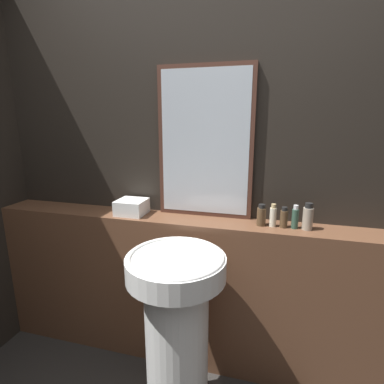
{
  "coord_description": "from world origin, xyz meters",
  "views": [
    {
      "loc": [
        0.37,
        -0.33,
        1.55
      ],
      "look_at": [
        -0.05,
        1.21,
        1.17
      ],
      "focal_mm": 28.0,
      "sensor_mm": 36.0,
      "label": 1
    }
  ],
  "objects_px": {
    "shampoo_bottle": "(261,216)",
    "lotion_bottle": "(284,218)",
    "pedestal_sink": "(177,327)",
    "mirror": "(205,143)",
    "body_wash_bottle": "(295,218)",
    "hand_soap_bottle": "(308,217)",
    "conditioner_bottle": "(273,216)",
    "towel_stack": "(132,207)"
  },
  "relations": [
    {
      "from": "body_wash_bottle",
      "to": "lotion_bottle",
      "type": "bearing_deg",
      "value": -180.0
    },
    {
      "from": "towel_stack",
      "to": "hand_soap_bottle",
      "type": "distance_m",
      "value": 1.05
    },
    {
      "from": "shampoo_bottle",
      "to": "body_wash_bottle",
      "type": "bearing_deg",
      "value": 0.0
    },
    {
      "from": "lotion_bottle",
      "to": "hand_soap_bottle",
      "type": "distance_m",
      "value": 0.12
    },
    {
      "from": "mirror",
      "to": "lotion_bottle",
      "type": "distance_m",
      "value": 0.62
    },
    {
      "from": "body_wash_bottle",
      "to": "hand_soap_bottle",
      "type": "height_order",
      "value": "hand_soap_bottle"
    },
    {
      "from": "hand_soap_bottle",
      "to": "body_wash_bottle",
      "type": "bearing_deg",
      "value": 180.0
    },
    {
      "from": "towel_stack",
      "to": "hand_soap_bottle",
      "type": "xyz_separation_m",
      "value": [
        1.05,
        -0.0,
        0.02
      ]
    },
    {
      "from": "shampoo_bottle",
      "to": "hand_soap_bottle",
      "type": "distance_m",
      "value": 0.25
    },
    {
      "from": "mirror",
      "to": "conditioner_bottle",
      "type": "height_order",
      "value": "mirror"
    },
    {
      "from": "shampoo_bottle",
      "to": "lotion_bottle",
      "type": "xyz_separation_m",
      "value": [
        0.12,
        -0.0,
        -0.0
      ]
    },
    {
      "from": "lotion_bottle",
      "to": "body_wash_bottle",
      "type": "height_order",
      "value": "body_wash_bottle"
    },
    {
      "from": "conditioner_bottle",
      "to": "lotion_bottle",
      "type": "bearing_deg",
      "value": -0.0
    },
    {
      "from": "shampoo_bottle",
      "to": "hand_soap_bottle",
      "type": "relative_size",
      "value": 0.83
    },
    {
      "from": "towel_stack",
      "to": "mirror",
      "type": "bearing_deg",
      "value": 12.15
    },
    {
      "from": "conditioner_bottle",
      "to": "towel_stack",
      "type": "bearing_deg",
      "value": 180.0
    },
    {
      "from": "pedestal_sink",
      "to": "mirror",
      "type": "height_order",
      "value": "mirror"
    },
    {
      "from": "mirror",
      "to": "conditioner_bottle",
      "type": "distance_m",
      "value": 0.57
    },
    {
      "from": "towel_stack",
      "to": "conditioner_bottle",
      "type": "xyz_separation_m",
      "value": [
        0.86,
        0.0,
        0.01
      ]
    },
    {
      "from": "pedestal_sink",
      "to": "towel_stack",
      "type": "bearing_deg",
      "value": 136.13
    },
    {
      "from": "mirror",
      "to": "shampoo_bottle",
      "type": "distance_m",
      "value": 0.53
    },
    {
      "from": "mirror",
      "to": "towel_stack",
      "type": "xyz_separation_m",
      "value": [
        -0.45,
        -0.1,
        -0.4
      ]
    },
    {
      "from": "pedestal_sink",
      "to": "shampoo_bottle",
      "type": "relative_size",
      "value": 7.5
    },
    {
      "from": "mirror",
      "to": "hand_soap_bottle",
      "type": "bearing_deg",
      "value": -9.17
    },
    {
      "from": "mirror",
      "to": "body_wash_bottle",
      "type": "xyz_separation_m",
      "value": [
        0.53,
        -0.1,
        -0.38
      ]
    },
    {
      "from": "pedestal_sink",
      "to": "hand_soap_bottle",
      "type": "bearing_deg",
      "value": 33.53
    },
    {
      "from": "pedestal_sink",
      "to": "lotion_bottle",
      "type": "bearing_deg",
      "value": 39.62
    },
    {
      "from": "conditioner_bottle",
      "to": "body_wash_bottle",
      "type": "height_order",
      "value": "body_wash_bottle"
    },
    {
      "from": "mirror",
      "to": "conditioner_bottle",
      "type": "relative_size",
      "value": 6.83
    },
    {
      "from": "pedestal_sink",
      "to": "hand_soap_bottle",
      "type": "height_order",
      "value": "hand_soap_bottle"
    },
    {
      "from": "towel_stack",
      "to": "conditioner_bottle",
      "type": "height_order",
      "value": "conditioner_bottle"
    },
    {
      "from": "pedestal_sink",
      "to": "shampoo_bottle",
      "type": "height_order",
      "value": "shampoo_bottle"
    },
    {
      "from": "lotion_bottle",
      "to": "mirror",
      "type": "bearing_deg",
      "value": 168.49
    },
    {
      "from": "shampoo_bottle",
      "to": "conditioner_bottle",
      "type": "distance_m",
      "value": 0.06
    },
    {
      "from": "pedestal_sink",
      "to": "conditioner_bottle",
      "type": "height_order",
      "value": "conditioner_bottle"
    },
    {
      "from": "mirror",
      "to": "hand_soap_bottle",
      "type": "xyz_separation_m",
      "value": [
        0.6,
        -0.1,
        -0.38
      ]
    },
    {
      "from": "mirror",
      "to": "lotion_bottle",
      "type": "bearing_deg",
      "value": -11.51
    },
    {
      "from": "pedestal_sink",
      "to": "shampoo_bottle",
      "type": "xyz_separation_m",
      "value": [
        0.37,
        0.41,
        0.49
      ]
    },
    {
      "from": "pedestal_sink",
      "to": "mirror",
      "type": "distance_m",
      "value": 1.02
    },
    {
      "from": "conditioner_bottle",
      "to": "lotion_bottle",
      "type": "relative_size",
      "value": 1.11
    },
    {
      "from": "lotion_bottle",
      "to": "body_wash_bottle",
      "type": "xyz_separation_m",
      "value": [
        0.06,
        0.0,
        0.01
      ]
    },
    {
      "from": "pedestal_sink",
      "to": "mirror",
      "type": "relative_size",
      "value": 1.04
    }
  ]
}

